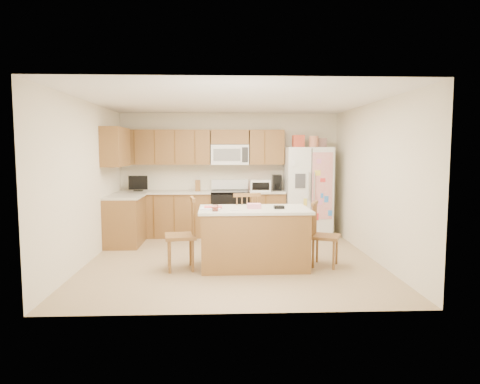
{
  "coord_description": "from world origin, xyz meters",
  "views": [
    {
      "loc": [
        -0.16,
        -6.68,
        1.75
      ],
      "look_at": [
        0.14,
        0.35,
        1.05
      ],
      "focal_mm": 32.0,
      "sensor_mm": 36.0,
      "label": 1
    }
  ],
  "objects_px": {
    "windsor_chair_left": "(182,235)",
    "refrigerator": "(307,191)",
    "windsor_chair_back": "(245,227)",
    "stove": "(230,213)",
    "windsor_chair_right": "(324,236)",
    "island": "(254,237)"
  },
  "relations": [
    {
      "from": "windsor_chair_left",
      "to": "windsor_chair_right",
      "type": "height_order",
      "value": "windsor_chair_left"
    },
    {
      "from": "refrigerator",
      "to": "windsor_chair_left",
      "type": "height_order",
      "value": "refrigerator"
    },
    {
      "from": "windsor_chair_right",
      "to": "windsor_chair_back",
      "type": "bearing_deg",
      "value": 154.32
    },
    {
      "from": "island",
      "to": "windsor_chair_right",
      "type": "xyz_separation_m",
      "value": [
        1.05,
        0.02,
        0.01
      ]
    },
    {
      "from": "windsor_chair_left",
      "to": "refrigerator",
      "type": "bearing_deg",
      "value": 45.64
    },
    {
      "from": "windsor_chair_back",
      "to": "island",
      "type": "bearing_deg",
      "value": -79.26
    },
    {
      "from": "stove",
      "to": "windsor_chair_right",
      "type": "xyz_separation_m",
      "value": [
        1.36,
        -2.35,
        -0.01
      ]
    },
    {
      "from": "refrigerator",
      "to": "windsor_chair_back",
      "type": "height_order",
      "value": "refrigerator"
    },
    {
      "from": "stove",
      "to": "refrigerator",
      "type": "relative_size",
      "value": 0.55
    },
    {
      "from": "windsor_chair_back",
      "to": "stove",
      "type": "bearing_deg",
      "value": 96.43
    },
    {
      "from": "island",
      "to": "windsor_chair_left",
      "type": "relative_size",
      "value": 1.54
    },
    {
      "from": "windsor_chair_right",
      "to": "refrigerator",
      "type": "bearing_deg",
      "value": 84.85
    },
    {
      "from": "refrigerator",
      "to": "windsor_chair_right",
      "type": "relative_size",
      "value": 2.1
    },
    {
      "from": "island",
      "to": "windsor_chair_right",
      "type": "relative_size",
      "value": 1.68
    },
    {
      "from": "refrigerator",
      "to": "island",
      "type": "bearing_deg",
      "value": -118.73
    },
    {
      "from": "stove",
      "to": "refrigerator",
      "type": "height_order",
      "value": "refrigerator"
    },
    {
      "from": "windsor_chair_left",
      "to": "windsor_chair_back",
      "type": "height_order",
      "value": "windsor_chair_back"
    },
    {
      "from": "windsor_chair_back",
      "to": "windsor_chair_left",
      "type": "bearing_deg",
      "value": -145.73
    },
    {
      "from": "windsor_chair_left",
      "to": "windsor_chair_back",
      "type": "bearing_deg",
      "value": 34.27
    },
    {
      "from": "refrigerator",
      "to": "island",
      "type": "relative_size",
      "value": 1.25
    },
    {
      "from": "windsor_chair_left",
      "to": "stove",
      "type": "bearing_deg",
      "value": 72.92
    },
    {
      "from": "stove",
      "to": "windsor_chair_left",
      "type": "height_order",
      "value": "stove"
    }
  ]
}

